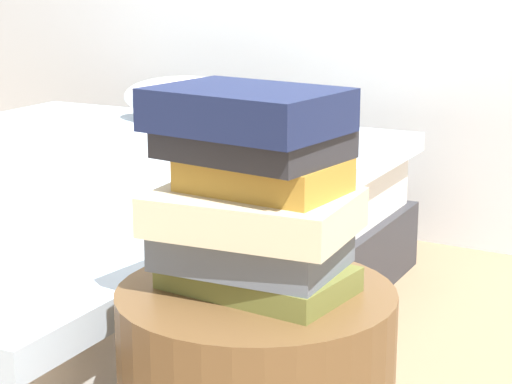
{
  "coord_description": "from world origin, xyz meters",
  "views": [
    {
      "loc": [
        0.68,
        -1.14,
        1.0
      ],
      "look_at": [
        0.0,
        0.0,
        0.67
      ],
      "focal_mm": 64.43,
      "sensor_mm": 36.0,
      "label": 1
    }
  ],
  "objects_px": {
    "book_slate": "(252,248)",
    "book_ochre": "(264,175)",
    "book_cream": "(252,212)",
    "book_charcoal": "(253,144)",
    "book_olive": "(259,278)",
    "book_navy": "(247,110)",
    "bed": "(52,245)"
  },
  "relations": [
    {
      "from": "book_charcoal",
      "to": "bed",
      "type": "bearing_deg",
      "value": 153.04
    },
    {
      "from": "book_charcoal",
      "to": "book_cream",
      "type": "bearing_deg",
      "value": -64.77
    },
    {
      "from": "book_charcoal",
      "to": "book_navy",
      "type": "relative_size",
      "value": 0.94
    },
    {
      "from": "book_cream",
      "to": "book_ochre",
      "type": "height_order",
      "value": "book_ochre"
    },
    {
      "from": "book_charcoal",
      "to": "book_slate",
      "type": "bearing_deg",
      "value": -85.75
    },
    {
      "from": "bed",
      "to": "book_slate",
      "type": "bearing_deg",
      "value": -35.78
    },
    {
      "from": "bed",
      "to": "book_olive",
      "type": "distance_m",
      "value": 1.29
    },
    {
      "from": "bed",
      "to": "book_charcoal",
      "type": "distance_m",
      "value": 1.34
    },
    {
      "from": "book_ochre",
      "to": "book_navy",
      "type": "distance_m",
      "value": 0.1
    },
    {
      "from": "book_ochre",
      "to": "book_olive",
      "type": "bearing_deg",
      "value": -132.08
    },
    {
      "from": "book_olive",
      "to": "book_ochre",
      "type": "height_order",
      "value": "book_ochre"
    },
    {
      "from": "book_slate",
      "to": "book_ochre",
      "type": "height_order",
      "value": "book_ochre"
    },
    {
      "from": "book_charcoal",
      "to": "book_ochre",
      "type": "bearing_deg",
      "value": 21.57
    },
    {
      "from": "book_cream",
      "to": "book_ochre",
      "type": "xyz_separation_m",
      "value": [
        0.01,
        0.02,
        0.06
      ]
    },
    {
      "from": "book_olive",
      "to": "book_cream",
      "type": "bearing_deg",
      "value": -111.48
    },
    {
      "from": "book_olive",
      "to": "book_ochre",
      "type": "bearing_deg",
      "value": 48.98
    },
    {
      "from": "book_navy",
      "to": "book_slate",
      "type": "bearing_deg",
      "value": 85.97
    },
    {
      "from": "book_slate",
      "to": "book_navy",
      "type": "relative_size",
      "value": 0.99
    },
    {
      "from": "bed",
      "to": "book_ochre",
      "type": "relative_size",
      "value": 9.07
    },
    {
      "from": "book_ochre",
      "to": "book_cream",
      "type": "bearing_deg",
      "value": -118.32
    },
    {
      "from": "book_cream",
      "to": "book_ochre",
      "type": "distance_m",
      "value": 0.06
    },
    {
      "from": "book_cream",
      "to": "book_charcoal",
      "type": "xyz_separation_m",
      "value": [
        -0.0,
        0.01,
        0.1
      ]
    },
    {
      "from": "book_ochre",
      "to": "book_navy",
      "type": "xyz_separation_m",
      "value": [
        -0.02,
        -0.02,
        0.1
      ]
    },
    {
      "from": "book_cream",
      "to": "book_charcoal",
      "type": "bearing_deg",
      "value": 103.45
    },
    {
      "from": "book_olive",
      "to": "book_navy",
      "type": "distance_m",
      "value": 0.26
    },
    {
      "from": "book_cream",
      "to": "book_charcoal",
      "type": "height_order",
      "value": "book_charcoal"
    },
    {
      "from": "bed",
      "to": "book_slate",
      "type": "relative_size",
      "value": 7.86
    },
    {
      "from": "book_slate",
      "to": "book_cream",
      "type": "distance_m",
      "value": 0.06
    },
    {
      "from": "book_charcoal",
      "to": "book_navy",
      "type": "bearing_deg",
      "value": -91.54
    },
    {
      "from": "bed",
      "to": "book_ochre",
      "type": "distance_m",
      "value": 1.34
    },
    {
      "from": "book_charcoal",
      "to": "book_olive",
      "type": "bearing_deg",
      "value": 5.42
    },
    {
      "from": "bed",
      "to": "book_charcoal",
      "type": "relative_size",
      "value": 8.29
    }
  ]
}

